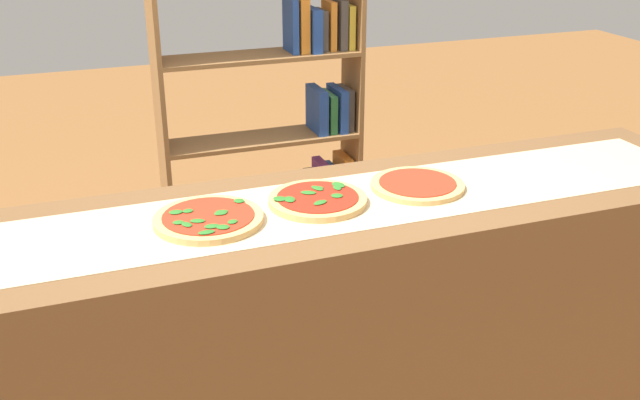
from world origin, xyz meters
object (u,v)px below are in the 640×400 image
Objects in this scene: pizza_spinach_0 at (208,218)px; bookshelf at (289,138)px; pizza_spinach_1 at (318,200)px; pizza_plain_2 at (417,185)px.

bookshelf is at bearing 62.21° from pizza_spinach_0.
pizza_spinach_1 is (0.33, 0.02, 0.00)m from pizza_spinach_0.
bookshelf is at bearing 92.99° from pizza_plain_2.
bookshelf reaches higher than pizza_spinach_1.
pizza_spinach_1 is 1.17m from bookshelf.
pizza_spinach_0 is 1.30m from bookshelf.
pizza_plain_2 is 0.19× the size of bookshelf.
pizza_spinach_0 is at bearing -176.98° from pizza_spinach_1.
pizza_plain_2 is 1.14m from bookshelf.
bookshelf reaches higher than pizza_plain_2.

